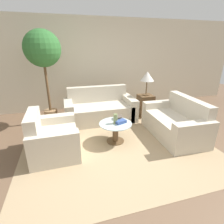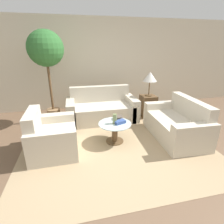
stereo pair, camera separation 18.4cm
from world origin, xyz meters
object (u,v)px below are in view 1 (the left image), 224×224
Objects in this scene: table_lamp at (147,77)px; book_stack at (121,122)px; bowl at (118,117)px; potted_plant at (43,53)px; sofa_main at (100,109)px; armchair at (51,140)px; vase at (115,119)px; loveseat at (176,123)px; coffee_table at (115,130)px.

table_lamp reaches higher than book_stack.
bowl is 0.21m from book_stack.
bowl is at bearing -40.40° from potted_plant.
sofa_main is 1.26m from book_stack.
potted_plant is (-0.06, 1.45, 1.40)m from armchair.
vase is (1.21, 0.07, 0.23)m from armchair.
sofa_main reaches higher than bowl.
armchair is 0.65× the size of loveseat.
vase is (0.06, -1.22, 0.23)m from sofa_main.
potted_plant reaches higher than sofa_main.
loveseat reaches higher than book_stack.
loveseat is at bearing -82.77° from table_lamp.
table_lamp is (2.41, 1.19, 0.80)m from armchair.
vase is at bearing -47.25° from potted_plant.
vase is at bearing -90.97° from loveseat.
loveseat is 1.35m from coffee_table.
loveseat reaches higher than vase.
sofa_main is 1.86m from potted_plant.
coffee_table is at bearing -91.32° from loveseat.
table_lamp is at bearing -64.77° from armchair.
loveseat is at bearing -22.04° from book_stack.
potted_plant reaches higher than coffee_table.
sofa_main is 1.91m from loveseat.
armchair is 2.56m from loveseat.
armchair is (-1.16, -1.29, 0.00)m from sofa_main.
table_lamp is 1.71m from book_stack.
vase is at bearing -136.77° from table_lamp.
vase is at bearing -87.82° from armchair.
armchair is 4.00× the size of book_stack.
sofa_main is 1.49m from table_lamp.
coffee_table is (1.22, 0.08, -0.01)m from armchair.
sofa_main is at bearing 92.82° from coffee_table.
loveseat is 3.31m from potted_plant.
armchair is at bearing -153.62° from table_lamp.
potted_plant is 2.21m from vase.
sofa_main reaches higher than vase.
coffee_table is 0.28m from bowl.
table_lamp is (-0.15, 1.20, 0.80)m from loveseat.
potted_plant is at bearing 172.42° from sofa_main.
bowl reaches higher than book_stack.
coffee_table is 3.51× the size of bowl.
vase is 0.79× the size of book_stack.
sofa_main is at bearing 99.71° from bowl.
sofa_main is at bearing -130.44° from loveseat.
table_lamp reaches higher than loveseat.
sofa_main is at bearing 92.61° from vase.
sofa_main is 9.10× the size of vase.
armchair is 2.01m from potted_plant.
bowl is at bearing 64.88° from book_stack.
book_stack is (1.31, 0.05, 0.16)m from armchair.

